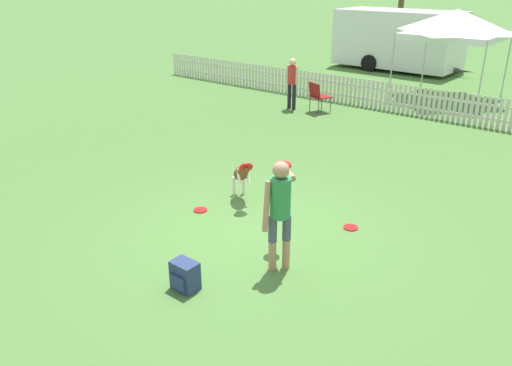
% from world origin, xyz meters
% --- Properties ---
extents(ground_plane, '(240.00, 240.00, 0.00)m').
position_xyz_m(ground_plane, '(0.00, 0.00, 0.00)').
color(ground_plane, '#4C7A38').
extents(handler_person, '(0.71, 1.02, 1.61)m').
position_xyz_m(handler_person, '(0.84, -0.57, 1.00)').
color(handler_person, tan).
rests_on(handler_person, ground_plane).
extents(leaping_dog, '(0.87, 0.71, 0.88)m').
position_xyz_m(leaping_dog, '(-1.03, 0.84, 0.52)').
color(leaping_dog, brown).
rests_on(leaping_dog, ground_plane).
extents(frisbee_near_handler, '(0.24, 0.24, 0.02)m').
position_xyz_m(frisbee_near_handler, '(1.07, 1.11, 0.01)').
color(frisbee_near_handler, red).
rests_on(frisbee_near_handler, ground_plane).
extents(frisbee_near_dog, '(0.24, 0.24, 0.02)m').
position_xyz_m(frisbee_near_dog, '(-1.31, 0.04, 0.01)').
color(frisbee_near_dog, red).
rests_on(frisbee_near_dog, ground_plane).
extents(backpack_on_grass, '(0.35, 0.28, 0.40)m').
position_xyz_m(backpack_on_grass, '(0.19, -1.75, 0.20)').
color(backpack_on_grass, navy).
rests_on(backpack_on_grass, ground_plane).
extents(picket_fence, '(22.24, 0.04, 0.85)m').
position_xyz_m(picket_fence, '(0.00, 8.46, 0.43)').
color(picket_fence, beige).
rests_on(picket_fence, ground_plane).
extents(folding_chair_blue_left, '(0.68, 0.69, 0.89)m').
position_xyz_m(folding_chair_blue_left, '(-3.30, 7.00, 0.53)').
color(folding_chair_blue_left, '#333338').
rests_on(folding_chair_blue_left, ground_plane).
extents(canopy_tent_secondary, '(2.82, 2.82, 2.80)m').
position_xyz_m(canopy_tent_secondary, '(-0.99, 11.30, 2.34)').
color(canopy_tent_secondary, '#B2B2B2').
rests_on(canopy_tent_secondary, ground_plane).
extents(spectator_standing, '(0.42, 0.27, 1.52)m').
position_xyz_m(spectator_standing, '(-4.12, 6.83, 0.91)').
color(spectator_standing, black).
rests_on(spectator_standing, ground_plane).
extents(equipment_trailer, '(5.88, 2.58, 2.41)m').
position_xyz_m(equipment_trailer, '(-4.56, 15.24, 1.28)').
color(equipment_trailer, white).
rests_on(equipment_trailer, ground_plane).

